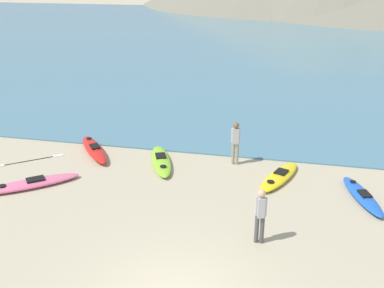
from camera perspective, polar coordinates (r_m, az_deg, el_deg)
name	(u,v)px	position (r m, az deg, el deg)	size (l,w,h in m)	color
bay_water	(272,35)	(52.68, 10.09, 13.43)	(160.00, 70.00, 0.06)	teal
kayak_on_sand_0	(362,196)	(16.45, 20.79, -6.16)	(1.43, 2.93, 0.33)	blue
kayak_on_sand_1	(94,149)	(19.46, -12.32, -0.66)	(2.49, 2.97, 0.41)	red
kayak_on_sand_2	(279,176)	(17.07, 11.03, -4.07)	(1.74, 3.01, 0.29)	yellow
kayak_on_sand_3	(31,184)	(17.24, -19.78, -4.75)	(3.17, 2.75, 0.29)	#E5668C
kayak_on_sand_4	(161,161)	(18.06, -3.95, -2.13)	(1.82, 3.15, 0.33)	#8CCC2D
person_near_foreground	(260,213)	(12.91, 8.68, -8.62)	(0.35, 0.28, 1.71)	#4C4C4C
person_near_waterline	(236,141)	(17.76, 5.55, 0.44)	(0.36, 0.25, 1.77)	gray
loose_paddle	(29,161)	(19.50, -19.97, -2.01)	(2.26, 1.90, 0.03)	black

